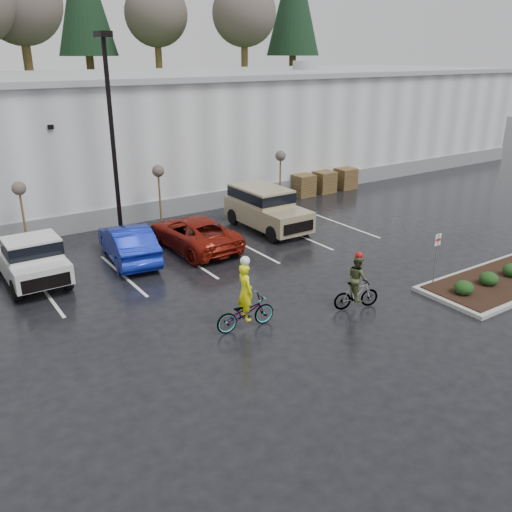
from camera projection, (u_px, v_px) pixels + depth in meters
ground at (363, 316)px, 18.43m from camera, size 120.00×120.00×0.00m
warehouse at (120, 132)px, 34.22m from camera, size 60.50×15.50×7.20m
wooded_ridge at (35, 112)px, 52.32m from camera, size 80.00×25.00×6.00m
lamppost at (111, 118)px, 23.65m from camera, size 0.50×1.00×9.22m
sapling_west at (19, 192)px, 23.39m from camera, size 0.60×0.60×3.20m
sapling_mid at (158, 174)px, 26.78m from camera, size 0.60×0.60×3.20m
sapling_east at (280, 159)px, 30.69m from camera, size 0.60×0.60×3.20m
pallet_stack_a at (303, 185)px, 33.49m from camera, size 1.20×1.20×1.35m
pallet_stack_b at (324, 182)px, 34.38m from camera, size 1.20×1.20×1.35m
pallet_stack_c at (345, 178)px, 35.32m from camera, size 1.20×1.20×1.35m
curb_island at (511, 278)px, 21.27m from camera, size 8.00×3.00×0.15m
mulch_bed at (511, 276)px, 21.24m from camera, size 7.60×2.60×0.04m
shrub_a at (464, 288)px, 19.59m from camera, size 0.70×0.70×0.52m
shrub_b at (489, 279)px, 20.37m from camera, size 0.70×0.70×0.52m
shrub_c at (512, 270)px, 21.15m from camera, size 0.70×0.70×0.52m
fire_lane_sign at (436, 254)px, 20.06m from camera, size 0.30×0.05×2.20m
pickup_white at (29, 255)px, 21.10m from camera, size 2.10×5.20×1.96m
car_blue at (128, 243)px, 23.08m from camera, size 2.26×4.94×1.57m
car_red at (193, 233)px, 24.49m from camera, size 2.65×5.42×1.48m
suv_tan at (268, 209)px, 27.06m from camera, size 2.20×5.10×2.06m
cyclist_hivis at (245, 307)px, 17.34m from camera, size 2.11×0.87×2.50m
cyclist_olive at (357, 288)px, 18.71m from camera, size 1.68×0.92×2.10m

